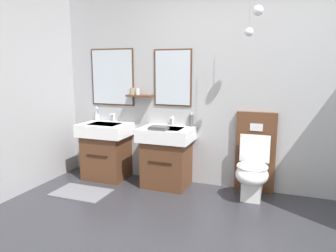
% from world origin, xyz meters
% --- Properties ---
extents(wall_back, '(5.16, 0.60, 2.54)m').
position_xyz_m(wall_back, '(-0.02, 1.68, 1.27)').
color(wall_back, '#A8A8AA').
rests_on(wall_back, ground).
extents(bath_mat, '(0.68, 0.44, 0.01)m').
position_xyz_m(bath_mat, '(-1.79, 0.78, 0.01)').
color(bath_mat, slate).
rests_on(bath_mat, ground).
extents(vanity_sink_left, '(0.67, 0.54, 0.77)m').
position_xyz_m(vanity_sink_left, '(-1.79, 1.40, 0.41)').
color(vanity_sink_left, '#56331E').
rests_on(vanity_sink_left, ground).
extents(tap_on_left_sink, '(0.03, 0.13, 0.11)m').
position_xyz_m(tap_on_left_sink, '(-1.79, 1.60, 0.84)').
color(tap_on_left_sink, silver).
rests_on(tap_on_left_sink, vanity_sink_left).
extents(vanity_sink_right, '(0.67, 0.54, 0.77)m').
position_xyz_m(vanity_sink_right, '(-0.89, 1.40, 0.41)').
color(vanity_sink_right, '#56331E').
rests_on(vanity_sink_right, ground).
extents(tap_on_right_sink, '(0.03, 0.13, 0.11)m').
position_xyz_m(tap_on_right_sink, '(-0.89, 1.60, 0.84)').
color(tap_on_right_sink, silver).
rests_on(tap_on_right_sink, vanity_sink_right).
extents(toilet, '(0.48, 0.62, 1.00)m').
position_xyz_m(toilet, '(0.20, 1.42, 0.38)').
color(toilet, '#56331E').
rests_on(toilet, ground).
extents(toothbrush_cup, '(0.07, 0.07, 0.21)m').
position_xyz_m(toothbrush_cup, '(-2.04, 1.59, 0.83)').
color(toothbrush_cup, silver).
rests_on(toothbrush_cup, vanity_sink_left).
extents(soap_dispenser, '(0.06, 0.06, 0.19)m').
position_xyz_m(soap_dispenser, '(-0.63, 1.60, 0.85)').
color(soap_dispenser, '#4C4C51').
rests_on(soap_dispenser, vanity_sink_right).
extents(folded_hand_towel, '(0.22, 0.16, 0.04)m').
position_xyz_m(folded_hand_towel, '(-0.93, 1.23, 0.79)').
color(folded_hand_towel, '#47474C').
rests_on(folded_hand_towel, vanity_sink_right).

